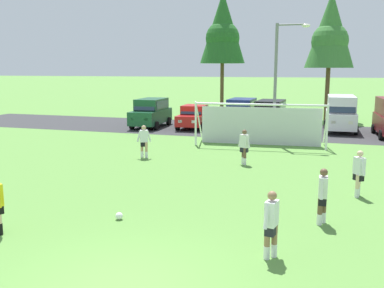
# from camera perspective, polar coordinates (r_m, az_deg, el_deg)

# --- Properties ---
(ground_plane) EXTENTS (400.00, 400.00, 0.00)m
(ground_plane) POSITION_cam_1_polar(r_m,az_deg,el_deg) (23.05, 7.37, -1.07)
(ground_plane) COLOR #598C3D
(parking_lot_strip) EXTENTS (52.00, 8.40, 0.01)m
(parking_lot_strip) POSITION_cam_1_polar(r_m,az_deg,el_deg) (31.28, 10.00, 1.81)
(parking_lot_strip) COLOR #333335
(parking_lot_strip) RESTS_ON ground
(soccer_ball) EXTENTS (0.22, 0.22, 0.22)m
(soccer_ball) POSITION_cam_1_polar(r_m,az_deg,el_deg) (12.98, -9.73, -9.48)
(soccer_ball) COLOR white
(soccer_ball) RESTS_ON ground
(soccer_goal) EXTENTS (7.54, 2.49, 2.57)m
(soccer_goal) POSITION_cam_1_polar(r_m,az_deg,el_deg) (25.02, 9.12, 2.76)
(soccer_goal) COLOR white
(soccer_goal) RESTS_ON ground
(player_striker_near) EXTENTS (0.67, 0.45, 1.64)m
(player_striker_near) POSITION_cam_1_polar(r_m,az_deg,el_deg) (19.93, 7.00, -0.40)
(player_striker_near) COLOR brown
(player_striker_near) RESTS_ON ground
(player_midfield_center) EXTENTS (0.42, 0.70, 1.64)m
(player_midfield_center) POSITION_cam_1_polar(r_m,az_deg,el_deg) (15.91, 21.43, -3.71)
(player_midfield_center) COLOR beige
(player_midfield_center) RESTS_ON ground
(player_defender_far) EXTENTS (0.32, 0.72, 1.64)m
(player_defender_far) POSITION_cam_1_polar(r_m,az_deg,el_deg) (10.29, 10.56, -10.58)
(player_defender_far) COLOR #936B4C
(player_defender_far) RESTS_ON ground
(player_winger_left) EXTENTS (0.72, 0.40, 1.64)m
(player_winger_left) POSITION_cam_1_polar(r_m,az_deg,el_deg) (21.40, -6.45, 0.33)
(player_winger_left) COLOR tan
(player_winger_left) RESTS_ON ground
(player_trailing_back) EXTENTS (0.26, 0.73, 1.64)m
(player_trailing_back) POSITION_cam_1_polar(r_m,az_deg,el_deg) (12.80, 17.09, -6.71)
(player_trailing_back) COLOR brown
(player_trailing_back) RESTS_ON ground
(parked_car_slot_far_left) EXTENTS (2.23, 4.65, 2.16)m
(parked_car_slot_far_left) POSITION_cam_1_polar(r_m,az_deg,el_deg) (32.69, -5.51, 4.23)
(parked_car_slot_far_left) COLOR #194C2D
(parked_car_slot_far_left) RESTS_ON ground
(parked_car_slot_left) EXTENTS (2.17, 4.27, 1.72)m
(parked_car_slot_left) POSITION_cam_1_polar(r_m,az_deg,el_deg) (31.93, 0.30, 3.71)
(parked_car_slot_left) COLOR red
(parked_car_slot_left) RESTS_ON ground
(parked_car_slot_center_left) EXTENTS (2.22, 4.64, 2.16)m
(parked_car_slot_center_left) POSITION_cam_1_polar(r_m,az_deg,el_deg) (32.62, 6.63, 4.19)
(parked_car_slot_center_left) COLOR navy
(parked_car_slot_center_left) RESTS_ON ground
(parked_car_slot_center) EXTENTS (2.35, 4.71, 2.16)m
(parked_car_slot_center) POSITION_cam_1_polar(r_m,az_deg,el_deg) (31.33, 10.41, 3.85)
(parked_car_slot_center) COLOR black
(parked_car_slot_center) RESTS_ON ground
(parked_car_slot_center_right) EXTENTS (2.23, 4.81, 2.52)m
(parked_car_slot_center_right) POSITION_cam_1_polar(r_m,az_deg,el_deg) (32.08, 19.31, 4.00)
(parked_car_slot_center_right) COLOR silver
(parked_car_slot_center_right) RESTS_ON ground
(tree_left_edge) EXTENTS (4.44, 4.44, 11.85)m
(tree_left_edge) POSITION_cam_1_polar(r_m,az_deg,el_deg) (43.30, 4.13, 15.00)
(tree_left_edge) COLOR brown
(tree_left_edge) RESTS_ON ground
(tree_mid_left) EXTENTS (4.03, 4.03, 10.75)m
(tree_mid_left) POSITION_cam_1_polar(r_m,az_deg,el_deg) (38.38, 18.04, 14.04)
(tree_mid_left) COLOR brown
(tree_mid_left) RESTS_ON ground
(street_lamp) EXTENTS (2.00, 0.32, 6.98)m
(street_lamp) POSITION_cam_1_polar(r_m,az_deg,el_deg) (25.58, 11.51, 8.09)
(street_lamp) COLOR slate
(street_lamp) RESTS_ON ground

